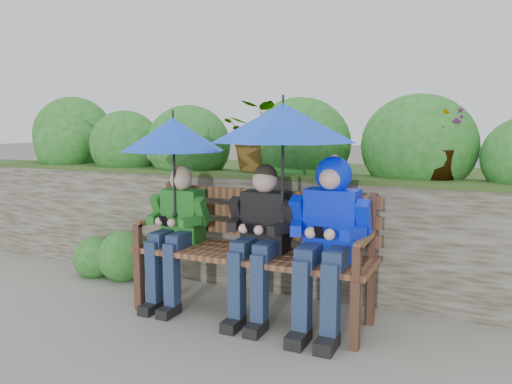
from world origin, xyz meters
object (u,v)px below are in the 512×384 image
at_px(park_bench, 255,243).
at_px(boy_right, 328,229).
at_px(umbrella_left, 173,135).
at_px(umbrella_right, 283,123).
at_px(boy_left, 176,227).
at_px(boy_middle, 260,233).

xyz_separation_m(park_bench, boy_right, (0.60, -0.08, 0.18)).
relative_size(umbrella_left, umbrella_right, 0.79).
distance_m(boy_left, boy_right, 1.26).
distance_m(boy_right, umbrella_left, 1.43).
xyz_separation_m(park_bench, umbrella_right, (0.25, -0.08, 0.92)).
height_order(boy_left, boy_middle, boy_middle).
distance_m(boy_left, umbrella_right, 1.23).
height_order(umbrella_left, umbrella_right, umbrella_right).
bearing_deg(umbrella_left, boy_middle, -0.36).
relative_size(boy_middle, boy_right, 0.94).
xyz_separation_m(boy_left, boy_middle, (0.74, -0.00, 0.02)).
relative_size(boy_middle, umbrella_right, 1.09).
bearing_deg(umbrella_left, boy_right, 0.07).
bearing_deg(umbrella_right, park_bench, 163.32).
bearing_deg(park_bench, boy_right, -7.84).
relative_size(boy_left, umbrella_left, 1.33).
height_order(boy_right, umbrella_left, umbrella_left).
height_order(boy_left, umbrella_left, umbrella_left).
distance_m(boy_left, boy_middle, 0.74).
relative_size(boy_left, boy_right, 0.91).
xyz_separation_m(boy_middle, boy_right, (0.52, 0.01, 0.08)).
bearing_deg(boy_left, park_bench, 7.45).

